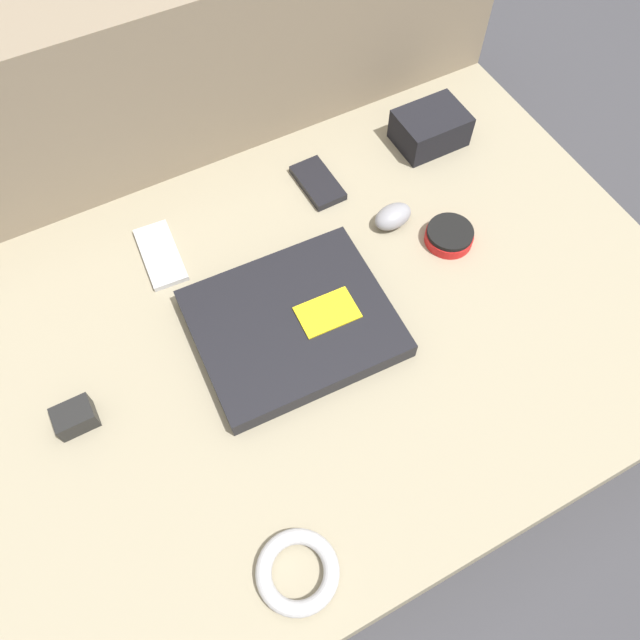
# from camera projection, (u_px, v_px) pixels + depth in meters

# --- Properties ---
(ground_plane) EXTENTS (8.00, 8.00, 0.00)m
(ground_plane) POSITION_uv_depth(u_px,v_px,m) (320.00, 367.00, 1.10)
(ground_plane) COLOR #38383D
(couch_seat) EXTENTS (1.16, 0.79, 0.15)m
(couch_seat) POSITION_uv_depth(u_px,v_px,m) (320.00, 348.00, 1.03)
(couch_seat) COLOR gray
(couch_seat) RESTS_ON ground_plane
(couch_backrest) EXTENTS (1.16, 0.20, 0.45)m
(couch_backrest) POSITION_uv_depth(u_px,v_px,m) (190.00, 92.00, 1.12)
(couch_backrest) COLOR #7F705B
(couch_backrest) RESTS_ON ground_plane
(laptop) EXTENTS (0.31, 0.26, 0.03)m
(laptop) POSITION_uv_depth(u_px,v_px,m) (293.00, 323.00, 0.96)
(laptop) COLOR black
(laptop) RESTS_ON couch_seat
(computer_mouse) EXTENTS (0.07, 0.05, 0.04)m
(computer_mouse) POSITION_uv_depth(u_px,v_px,m) (393.00, 216.00, 1.06)
(computer_mouse) COLOR gray
(computer_mouse) RESTS_ON couch_seat
(speaker_puck) EXTENTS (0.08, 0.08, 0.03)m
(speaker_puck) POSITION_uv_depth(u_px,v_px,m) (449.00, 236.00, 1.04)
(speaker_puck) COLOR red
(speaker_puck) RESTS_ON couch_seat
(phone_silver) EXTENTS (0.07, 0.13, 0.01)m
(phone_silver) POSITION_uv_depth(u_px,v_px,m) (160.00, 255.00, 1.03)
(phone_silver) COLOR #B7B7BC
(phone_silver) RESTS_ON couch_seat
(phone_black) EXTENTS (0.06, 0.11, 0.01)m
(phone_black) POSITION_uv_depth(u_px,v_px,m) (318.00, 183.00, 1.11)
(phone_black) COLOR black
(phone_black) RESTS_ON couch_seat
(camera_pouch) EXTENTS (0.12, 0.09, 0.06)m
(camera_pouch) POSITION_uv_depth(u_px,v_px,m) (430.00, 128.00, 1.14)
(camera_pouch) COLOR black
(camera_pouch) RESTS_ON couch_seat
(charger_brick) EXTENTS (0.06, 0.04, 0.03)m
(charger_brick) POSITION_uv_depth(u_px,v_px,m) (75.00, 417.00, 0.88)
(charger_brick) COLOR black
(charger_brick) RESTS_ON couch_seat
(cable_coil) EXTENTS (0.11, 0.11, 0.02)m
(cable_coil) POSITION_uv_depth(u_px,v_px,m) (298.00, 572.00, 0.78)
(cable_coil) COLOR #B2B2B7
(cable_coil) RESTS_ON couch_seat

